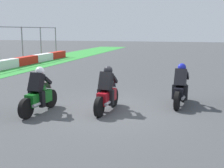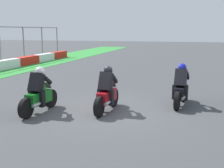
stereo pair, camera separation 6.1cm
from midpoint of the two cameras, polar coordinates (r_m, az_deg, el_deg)
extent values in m
plane|color=#404245|center=(9.71, -0.14, -5.32)|extent=(120.00, 120.00, 0.00)
cube|color=white|center=(21.33, -20.28, 3.65)|extent=(2.65, 0.60, 0.64)
cube|color=red|center=(23.55, -16.41, 4.48)|extent=(2.65, 0.60, 0.64)
cube|color=white|center=(25.86, -13.22, 5.14)|extent=(2.65, 0.60, 0.64)
cube|color=red|center=(28.23, -10.55, 5.68)|extent=(2.65, 0.60, 0.64)
cylinder|color=slate|center=(22.84, -21.26, 6.93)|extent=(0.10, 0.10, 2.96)
cylinder|color=slate|center=(25.35, -17.06, 7.48)|extent=(0.10, 0.10, 2.96)
cylinder|color=slate|center=(27.98, -13.62, 7.90)|extent=(0.10, 0.10, 2.96)
cylinder|color=slate|center=(30.69, -10.78, 8.23)|extent=(0.10, 0.10, 2.96)
cylinder|color=black|center=(11.31, 14.11, -1.69)|extent=(0.65, 0.21, 0.64)
cylinder|color=black|center=(9.96, 12.97, -3.30)|extent=(0.65, 0.21, 0.64)
cube|color=black|center=(10.59, 13.62, -1.49)|extent=(1.13, 0.43, 0.40)
ellipsoid|color=black|center=(10.63, 13.77, 0.20)|extent=(0.51, 0.35, 0.24)
cube|color=red|center=(10.09, 13.19, -1.95)|extent=(0.08, 0.17, 0.08)
cylinder|color=#A5A5AD|center=(10.26, 14.18, -2.65)|extent=(0.43, 0.14, 0.10)
cube|color=black|center=(10.40, 13.66, 1.20)|extent=(0.52, 0.45, 0.66)
sphere|color=#1C24B5|center=(10.57, 13.92, 3.20)|extent=(0.33, 0.33, 0.30)
cube|color=#56946D|center=(11.01, 14.09, 0.75)|extent=(0.18, 0.27, 0.23)
cube|color=black|center=(10.50, 12.44, -1.54)|extent=(0.19, 0.16, 0.52)
cube|color=black|center=(10.45, 14.60, -1.70)|extent=(0.19, 0.16, 0.52)
cube|color=black|center=(10.79, 13.02, 1.68)|extent=(0.39, 0.14, 0.31)
cube|color=black|center=(10.74, 14.92, 1.55)|extent=(0.39, 0.14, 0.31)
cylinder|color=black|center=(10.25, 0.52, -2.62)|extent=(0.65, 0.18, 0.64)
cylinder|color=black|center=(8.98, -2.38, -4.55)|extent=(0.65, 0.18, 0.64)
cube|color=maroon|center=(9.57, -0.83, -2.47)|extent=(1.12, 0.39, 0.40)
ellipsoid|color=maroon|center=(9.60, -0.63, -0.60)|extent=(0.50, 0.33, 0.24)
cube|color=red|center=(9.10, -1.95, -3.04)|extent=(0.07, 0.16, 0.08)
cylinder|color=#A5A5AD|center=(9.23, -0.65, -3.80)|extent=(0.43, 0.13, 0.10)
cube|color=black|center=(9.37, -1.05, 0.49)|extent=(0.51, 0.43, 0.66)
sphere|color=black|center=(9.52, -0.60, 2.73)|extent=(0.32, 0.32, 0.30)
cube|color=#376169|center=(9.96, 0.16, 0.05)|extent=(0.17, 0.27, 0.23)
cube|color=black|center=(9.53, -2.21, -2.54)|extent=(0.19, 0.15, 0.52)
cube|color=black|center=(9.39, 0.06, -2.72)|extent=(0.19, 0.15, 0.52)
cube|color=black|center=(9.78, -1.26, 1.04)|extent=(0.39, 0.12, 0.31)
cube|color=black|center=(9.66, 0.73, 0.92)|extent=(0.39, 0.12, 0.31)
cylinder|color=black|center=(10.29, -11.88, -2.80)|extent=(0.65, 0.19, 0.64)
cylinder|color=black|center=(9.17, -16.52, -4.67)|extent=(0.65, 0.19, 0.64)
cube|color=#115E19|center=(9.68, -14.11, -2.65)|extent=(1.12, 0.40, 0.40)
ellipsoid|color=#115E19|center=(9.69, -13.86, -0.80)|extent=(0.50, 0.33, 0.24)
cube|color=red|center=(9.27, -15.88, -3.19)|extent=(0.07, 0.16, 0.08)
cylinder|color=#A5A5AD|center=(9.34, -14.46, -3.97)|extent=(0.43, 0.13, 0.10)
cube|color=black|center=(9.49, -14.59, 0.28)|extent=(0.51, 0.43, 0.66)
sphere|color=silver|center=(9.62, -13.94, 2.49)|extent=(0.32, 0.32, 0.30)
cube|color=#644E54|center=(10.01, -12.60, -0.15)|extent=(0.17, 0.27, 0.23)
cube|color=black|center=(9.69, -15.49, -2.69)|extent=(0.19, 0.15, 0.52)
cube|color=black|center=(9.47, -13.52, -2.91)|extent=(0.19, 0.15, 0.52)
cube|color=black|center=(9.90, -14.21, 0.83)|extent=(0.39, 0.13, 0.31)
cube|color=black|center=(9.70, -12.45, 0.71)|extent=(0.39, 0.13, 0.31)
camera|label=1|loc=(0.03, -89.82, 0.03)|focal=46.07mm
camera|label=2|loc=(0.03, 90.18, -0.03)|focal=46.07mm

